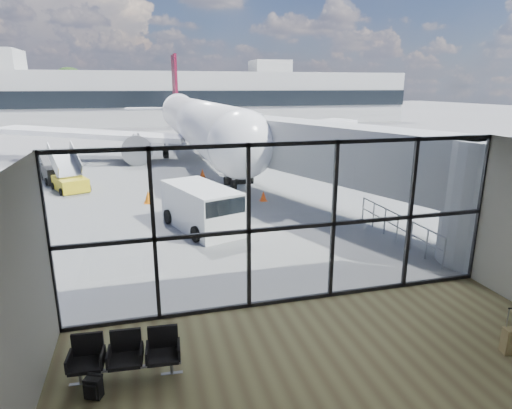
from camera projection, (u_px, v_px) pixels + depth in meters
name	position (u px, v px, depth m)	size (l,w,h in m)	color
ground	(175.00, 139.00, 49.26)	(220.00, 220.00, 0.00)	slate
lounge_shell	(393.00, 293.00, 6.85)	(12.02, 8.01, 4.51)	brown
glass_curtain_wall	(292.00, 226.00, 11.43)	(12.10, 0.12, 4.50)	white
jet_bridge	(342.00, 158.00, 19.10)	(8.00, 16.50, 4.33)	gray
apron_railing	(398.00, 224.00, 16.49)	(0.06, 5.46, 1.11)	gray
far_terminal	(159.00, 97.00, 68.44)	(80.00, 12.20, 11.00)	silver
tree_4	(32.00, 90.00, 72.42)	(5.61, 5.61, 8.07)	#382619
tree_5	(70.00, 86.00, 73.74)	(6.27, 6.27, 9.03)	#382619
seating_row	(126.00, 352.00, 8.81)	(2.22, 0.78, 0.98)	gray
backpack	(93.00, 388.00, 8.24)	(0.38, 0.38, 0.48)	black
suitcase	(512.00, 341.00, 9.59)	(0.44, 0.35, 1.09)	#8F7D4F
airliner	(196.00, 122.00, 36.93)	(31.73, 36.71, 9.46)	white
service_van	(202.00, 208.00, 17.89)	(3.09, 4.58, 1.83)	white
belt_loader	(55.00, 172.00, 27.11)	(2.46, 4.03, 1.76)	black
mobile_stairs	(70.00, 181.00, 24.76)	(2.47, 3.35, 2.15)	yellow
traffic_cone_a	(148.00, 197.00, 22.07)	(0.46, 0.46, 0.66)	orange
traffic_cone_b	(263.00, 196.00, 22.52)	(0.37, 0.37, 0.53)	#FF4C0D
traffic_cone_c	(202.00, 174.00, 27.75)	(0.48, 0.48, 0.68)	#E2480B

